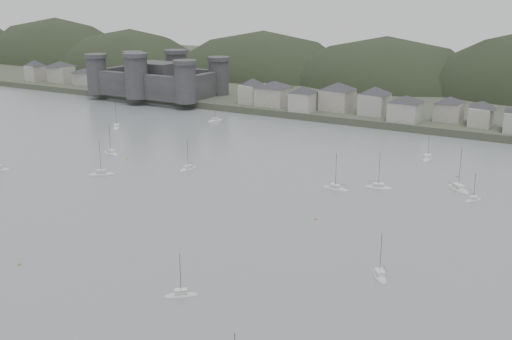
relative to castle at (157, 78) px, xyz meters
The scene contains 7 objects.
ground 216.45m from the castle, 56.28° to the right, with size 900.00×900.00×0.00m, color slate.
far_shore_land 166.61m from the castle, 43.83° to the left, with size 900.00×250.00×3.00m, color #383D2D.
forested_ridge 155.26m from the castle, 35.67° to the left, with size 851.55×103.94×102.57m.
castle is the anchor object (origin of this frame).
sailboat_lead 172.13m from the castle, 29.78° to the right, with size 8.77×4.62×11.44m.
moored_fleet 154.38m from the castle, 46.66° to the right, with size 268.40×174.66×13.29m.
mooring_buoys 191.28m from the castle, 42.06° to the right, with size 155.87×124.88×0.70m.
Camera 1 is at (86.86, -72.22, 55.05)m, focal length 44.60 mm.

